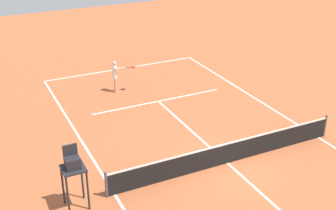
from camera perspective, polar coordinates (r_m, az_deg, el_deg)
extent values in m
plane|color=#AD5933|center=(18.59, 7.62, -7.39)|extent=(60.00, 60.00, 0.00)
cube|color=white|center=(28.54, -5.93, 4.67)|extent=(9.79, 0.10, 0.01)
cube|color=white|center=(21.39, 18.72, -3.96)|extent=(0.10, 24.62, 0.01)
cube|color=white|center=(16.78, -6.84, -11.35)|extent=(0.10, 24.62, 0.01)
cube|color=white|center=(23.79, -1.24, 0.49)|extent=(7.35, 0.10, 0.01)
cube|color=white|center=(18.59, 7.62, -7.39)|extent=(0.10, 13.54, 0.01)
cylinder|color=#4C4C51|center=(21.35, 19.50, -2.53)|extent=(0.10, 0.10, 1.07)
cylinder|color=#4C4C51|center=(16.40, -7.94, -10.10)|extent=(0.10, 0.10, 1.07)
cube|color=black|center=(18.35, 7.70, -6.20)|extent=(10.39, 0.03, 0.91)
cube|color=white|center=(18.11, 7.78, -4.91)|extent=(10.39, 0.04, 0.06)
cylinder|color=#D8A884|center=(25.06, -6.80, 2.68)|extent=(0.12, 0.12, 0.85)
cylinder|color=#D8A884|center=(24.88, -6.72, 2.51)|extent=(0.12, 0.12, 0.85)
cylinder|color=white|center=(24.69, -6.85, 4.21)|extent=(0.28, 0.28, 0.66)
sphere|color=#D8A884|center=(24.51, -6.91, 5.35)|extent=(0.24, 0.24, 0.24)
cylinder|color=#D8A884|center=(24.85, -6.92, 4.44)|extent=(0.09, 0.09, 0.59)
cylinder|color=#D8A884|center=(24.47, -6.13, 4.69)|extent=(0.60, 0.20, 0.09)
cylinder|color=black|center=(24.54, -5.15, 4.79)|extent=(0.26, 0.08, 0.04)
ellipsoid|color=red|center=(24.58, -4.48, 4.86)|extent=(0.37, 0.33, 0.04)
sphere|color=#CCE033|center=(22.67, -4.03, -0.80)|extent=(0.07, 0.07, 0.07)
cylinder|color=#232328|center=(15.79, -10.23, -10.78)|extent=(0.07, 0.07, 1.55)
cylinder|color=#232328|center=(15.67, -12.73, -11.35)|extent=(0.07, 0.07, 1.55)
cylinder|color=#232328|center=(16.35, -10.94, -9.45)|extent=(0.07, 0.07, 1.55)
cylinder|color=#232328|center=(16.23, -13.35, -9.99)|extent=(0.07, 0.07, 1.55)
cube|color=#232328|center=(15.56, -12.07, -7.97)|extent=(0.80, 0.80, 0.06)
cube|color=#232328|center=(15.44, -12.15, -7.25)|extent=(0.50, 0.44, 0.40)
cube|color=#232328|center=(15.42, -12.46, -5.78)|extent=(0.50, 0.06, 0.50)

